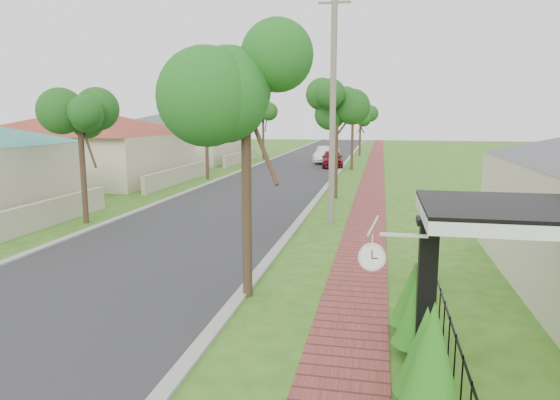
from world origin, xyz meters
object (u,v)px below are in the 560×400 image
Objects in this scene: parked_car_white at (327,155)px; station_clock at (374,255)px; near_tree at (246,89)px; utility_pole at (333,110)px; porch_post at (426,300)px; parked_car_red at (332,159)px.

station_clock is (4.69, -36.43, 1.21)m from parked_car_white.
parked_car_white is at bearing 97.33° from station_clock.
parked_car_white is 0.76× the size of near_tree.
parked_car_white is 25.45m from utility_pole.
porch_post is 11.78m from utility_pole.
near_tree is 8.58m from utility_pole.
porch_post is 0.56× the size of parked_car_white.
parked_car_red is at bearing -71.41° from parked_car_white.
near_tree is at bearing -97.27° from utility_pole.
parked_car_red is 3.53m from parked_car_white.
parked_car_white is (-5.55, 36.03, -0.38)m from porch_post.
utility_pole reaches higher than parked_car_red.
parked_car_red is 33.24m from station_clock.
station_clock is at bearing -90.37° from parked_car_red.
parked_car_red is 22.00m from utility_pole.
porch_post reaches higher than parked_car_red.
parked_car_white is 4.18× the size of station_clock.
near_tree is (-3.75, 2.50, 3.60)m from porch_post.
utility_pole reaches higher than near_tree.
near_tree is 4.94m from station_clock.
utility_pole is at bearing 103.63° from porch_post.
porch_post is 32.94m from parked_car_red.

